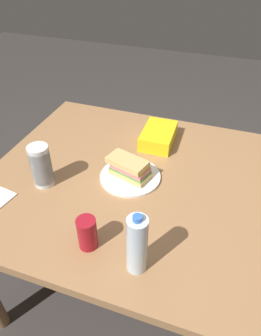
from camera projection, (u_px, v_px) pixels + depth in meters
ground_plane at (146, 280)px, 1.78m from camera, size 8.00×8.00×0.00m
dining_table at (150, 197)px, 1.36m from camera, size 1.41×1.10×0.75m
paper_plate at (130, 176)px, 1.33m from camera, size 0.26×0.26×0.01m
sandwich at (130, 167)px, 1.30m from camera, size 0.20×0.14×0.08m
soda_can_red at (87, 233)px, 1.02m from camera, size 0.07×0.07×0.12m
chip_bag at (158, 136)px, 1.52m from camera, size 0.16×0.23×0.07m
water_bottle_tall at (137, 245)px, 0.92m from camera, size 0.06×0.06×0.24m
plastic_cup_stack at (41, 166)px, 1.25m from camera, size 0.08×0.08×0.18m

